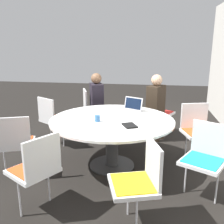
# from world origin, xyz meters

# --- Properties ---
(ground_plane) EXTENTS (16.00, 16.00, 0.00)m
(ground_plane) POSITION_xyz_m (0.00, 0.00, 0.00)
(ground_plane) COLOR black
(conference_table) EXTENTS (1.74, 1.74, 0.72)m
(conference_table) POSITION_xyz_m (0.00, 0.00, 0.59)
(conference_table) COLOR #333333
(conference_table) RESTS_ON ground_plane
(chair_0) EXTENTS (0.58, 0.57, 0.87)m
(chair_0) POSITION_xyz_m (-1.45, 0.67, 0.52)
(chair_0) COLOR silver
(chair_0) RESTS_ON ground_plane
(chair_1) EXTENTS (0.56, 0.55, 0.87)m
(chair_1) POSITION_xyz_m (-1.46, -0.65, 0.52)
(chair_1) COLOR silver
(chair_1) RESTS_ON ground_plane
(chair_2) EXTENTS (0.59, 0.59, 0.87)m
(chair_2) POSITION_xyz_m (-0.62, -1.14, 0.52)
(chair_2) COLOR silver
(chair_2) RESTS_ON ground_plane
(chair_3) EXTENTS (0.55, 0.56, 0.87)m
(chair_3) POSITION_xyz_m (0.51, -1.20, 0.52)
(chair_3) COLOR silver
(chair_3) RESTS_ON ground_plane
(chair_4) EXTENTS (0.59, 0.59, 0.87)m
(chair_4) POSITION_xyz_m (1.15, -0.60, 0.52)
(chair_4) COLOR silver
(chair_4) RESTS_ON ground_plane
(chair_5) EXTENTS (0.55, 0.53, 0.87)m
(chair_5) POSITION_xyz_m (1.22, 0.46, 0.52)
(chair_5) COLOR silver
(chair_5) RESTS_ON ground_plane
(chair_6) EXTENTS (0.58, 0.59, 0.87)m
(chair_6) POSITION_xyz_m (0.58, 1.17, 0.52)
(chair_6) COLOR silver
(chair_6) RESTS_ON ground_plane
(chair_7) EXTENTS (0.52, 0.53, 0.87)m
(chair_7) POSITION_xyz_m (-0.40, 1.24, 0.52)
(chair_7) COLOR silver
(chair_7) RESTS_ON ground_plane
(person_0) EXTENTS (0.42, 0.36, 1.22)m
(person_0) POSITION_xyz_m (-1.20, 0.64, 0.72)
(person_0) COLOR #2D2319
(person_0) RESTS_ON ground_plane
(person_1) EXTENTS (0.42, 0.34, 1.22)m
(person_1) POSITION_xyz_m (-1.27, -0.49, 0.72)
(person_1) COLOR #231E28
(person_1) RESTS_ON ground_plane
(laptop) EXTENTS (0.34, 0.38, 0.21)m
(laptop) POSITION_xyz_m (-0.46, 0.24, 0.78)
(laptop) COLOR silver
(laptop) RESTS_ON conference_table
(spiral_notebook) EXTENTS (0.25, 0.23, 0.02)m
(spiral_notebook) POSITION_xyz_m (0.29, 0.27, 0.73)
(spiral_notebook) COLOR black
(spiral_notebook) RESTS_ON conference_table
(coffee_cup) EXTENTS (0.07, 0.07, 0.08)m
(coffee_cup) POSITION_xyz_m (0.15, -0.18, 0.76)
(coffee_cup) COLOR #33669E
(coffee_cup) RESTS_ON conference_table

